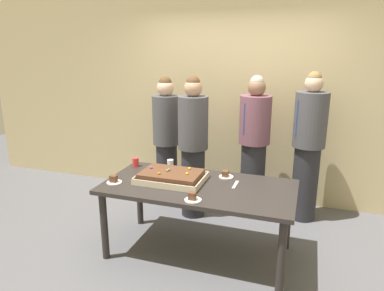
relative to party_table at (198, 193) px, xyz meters
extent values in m
plane|color=#5B5B60|center=(0.00, 0.00, -0.66)|extent=(12.00, 12.00, 0.00)
cube|color=#CCB784|center=(0.00, 1.60, 0.84)|extent=(8.00, 0.12, 3.00)
cube|color=#2D2826|center=(0.00, 0.00, 0.06)|extent=(1.85, 0.92, 0.04)
cylinder|color=#2D2826|center=(-0.85, -0.38, -0.31)|extent=(0.07, 0.07, 0.70)
cylinder|color=#2D2826|center=(0.85, -0.38, -0.31)|extent=(0.07, 0.07, 0.70)
cylinder|color=#2D2826|center=(-0.85, 0.38, -0.31)|extent=(0.07, 0.07, 0.70)
cylinder|color=#2D2826|center=(0.85, 0.38, -0.31)|extent=(0.07, 0.07, 0.70)
cube|color=beige|center=(-0.29, 0.02, 0.09)|extent=(0.66, 0.46, 0.01)
cube|color=beige|center=(-0.29, -0.20, 0.12)|extent=(0.66, 0.01, 0.05)
cube|color=beige|center=(-0.29, 0.25, 0.12)|extent=(0.66, 0.01, 0.05)
cube|color=beige|center=(-0.62, 0.02, 0.12)|extent=(0.01, 0.46, 0.05)
cube|color=beige|center=(0.03, 0.02, 0.12)|extent=(0.01, 0.46, 0.05)
cube|color=brown|center=(-0.29, 0.02, 0.14)|extent=(0.59, 0.39, 0.08)
sphere|color=yellow|center=(-0.14, 0.15, 0.19)|extent=(0.03, 0.03, 0.03)
sphere|color=yellow|center=(-0.12, 0.00, 0.19)|extent=(0.03, 0.03, 0.03)
sphere|color=purple|center=(-0.52, 0.05, 0.19)|extent=(0.03, 0.03, 0.03)
sphere|color=#2D84E0|center=(-0.33, 0.05, 0.19)|extent=(0.03, 0.03, 0.03)
sphere|color=orange|center=(-0.33, 0.02, 0.19)|extent=(0.03, 0.03, 0.03)
sphere|color=orange|center=(-0.38, -0.08, 0.19)|extent=(0.03, 0.03, 0.03)
cylinder|color=white|center=(0.21, 0.29, 0.09)|extent=(0.15, 0.15, 0.01)
cube|color=brown|center=(0.20, 0.29, 0.12)|extent=(0.06, 0.07, 0.06)
cylinder|color=white|center=(-0.81, -0.21, 0.09)|extent=(0.15, 0.15, 0.01)
cube|color=brown|center=(-0.81, -0.21, 0.13)|extent=(0.07, 0.06, 0.07)
cylinder|color=white|center=(0.06, -0.36, 0.09)|extent=(0.15, 0.15, 0.01)
cube|color=brown|center=(0.06, -0.36, 0.13)|extent=(0.06, 0.05, 0.07)
cylinder|color=red|center=(-0.84, 0.30, 0.13)|extent=(0.07, 0.07, 0.10)
cylinder|color=white|center=(-0.44, 0.37, 0.13)|extent=(0.07, 0.07, 0.10)
cube|color=silver|center=(0.34, 0.12, 0.09)|extent=(0.03, 0.20, 0.01)
cylinder|color=#28282D|center=(-0.33, 0.81, -0.23)|extent=(0.29, 0.29, 0.86)
cylinder|color=#4C4C51|center=(-0.33, 0.81, 0.52)|extent=(0.36, 0.36, 0.63)
sphere|color=tan|center=(-0.33, 0.81, 0.92)|extent=(0.21, 0.21, 0.21)
sphere|color=brown|center=(-0.33, 0.81, 0.98)|extent=(0.16, 0.16, 0.16)
cylinder|color=#28282D|center=(0.35, 1.12, -0.21)|extent=(0.30, 0.30, 0.91)
cylinder|color=#7A4C5B|center=(0.35, 1.12, 0.54)|extent=(0.38, 0.38, 0.58)
cube|color=navy|center=(0.26, 0.97, 0.57)|extent=(0.04, 0.02, 0.37)
sphere|color=#8C664C|center=(0.35, 1.12, 0.92)|extent=(0.21, 0.21, 0.21)
sphere|color=#B2A899|center=(0.35, 1.12, 0.98)|extent=(0.17, 0.17, 0.17)
cylinder|color=#28282D|center=(-0.78, 1.06, -0.25)|extent=(0.28, 0.28, 0.81)
cylinder|color=#4C4C51|center=(-0.78, 1.06, 0.47)|extent=(0.35, 0.35, 0.63)
sphere|color=beige|center=(-0.78, 1.06, 0.88)|extent=(0.22, 0.22, 0.22)
sphere|color=brown|center=(-0.78, 1.06, 0.94)|extent=(0.17, 0.17, 0.17)
cylinder|color=#28282D|center=(0.98, 1.15, -0.20)|extent=(0.30, 0.30, 0.92)
cylinder|color=#4C4C51|center=(0.98, 1.15, 0.57)|extent=(0.38, 0.38, 0.64)
cube|color=navy|center=(0.85, 1.03, 0.61)|extent=(0.04, 0.02, 0.41)
sphere|color=beige|center=(0.98, 1.15, 0.98)|extent=(0.21, 0.21, 0.21)
sphere|color=olive|center=(0.98, 1.15, 1.04)|extent=(0.16, 0.16, 0.16)
camera|label=1|loc=(0.96, -3.05, 1.38)|focal=33.03mm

